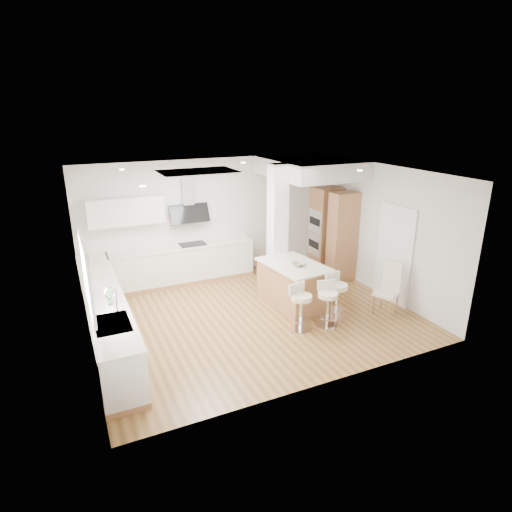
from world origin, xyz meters
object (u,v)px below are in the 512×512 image
peninsula (293,284)px  bar_stool_b (327,302)px  dining_chair (389,286)px  bar_stool_a (301,305)px  bar_stool_c (336,294)px

peninsula → bar_stool_b: 1.09m
peninsula → dining_chair: dining_chair is taller
bar_stool_b → bar_stool_a: bearing=-173.3°
bar_stool_a → dining_chair: bearing=-14.1°
peninsula → bar_stool_b: bearing=-91.0°
bar_stool_a → bar_stool_c: 0.86m
bar_stool_b → bar_stool_c: 0.39m
bar_stool_a → bar_stool_b: 0.53m
peninsula → bar_stool_c: size_ratio=1.74×
bar_stool_b → dining_chair: bearing=14.5°
bar_stool_a → bar_stool_c: size_ratio=0.97×
bar_stool_a → dining_chair: (1.94, -0.13, 0.07)m
bar_stool_a → bar_stool_c: bar_stool_c is taller
bar_stool_c → dining_chair: dining_chair is taller
bar_stool_a → bar_stool_b: bearing=-19.8°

